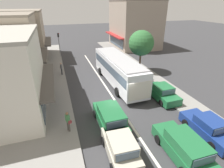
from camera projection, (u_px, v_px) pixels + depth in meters
ground_plane at (118, 104)px, 16.68m from camera, size 140.00×140.00×0.00m
lane_centre_line at (106, 87)px, 20.13m from camera, size 0.20×28.00×0.01m
sidewalk_left at (44, 87)px, 19.92m from camera, size 5.20×44.00×0.14m
kerb_right at (146, 74)px, 23.56m from camera, size 2.80×44.00×0.12m
shopfront_mid_block at (10, 48)px, 21.23m from camera, size 7.22×8.32×7.75m
shopfront_far_end at (21, 35)px, 28.91m from camera, size 8.33×8.83×7.80m
building_right_far at (135, 24)px, 36.59m from camera, size 9.28×10.06×9.39m
city_bus at (118, 68)px, 20.29m from camera, size 2.97×10.92×3.23m
wagon_adjacent_lane_trail at (184, 147)px, 10.78m from camera, size 1.99×4.52×1.58m
hatchback_queue_gap_filler at (121, 147)px, 10.80m from camera, size 1.94×3.76×1.54m
wagon_behind_bus_mid at (110, 117)px, 13.56m from camera, size 1.94×4.50×1.58m
parked_sedan_kerb_front at (208, 128)px, 12.58m from camera, size 1.92×4.21×1.47m
parked_sedan_kerb_second at (162, 93)px, 17.48m from camera, size 1.95×4.23×1.47m
parked_sedan_kerb_third at (139, 74)px, 22.13m from camera, size 1.95×4.22×1.47m
traffic_light_downstreet at (59, 41)px, 29.85m from camera, size 0.33×0.24×4.20m
street_tree_right at (141, 43)px, 23.08m from camera, size 3.35×3.35×5.64m
pedestrian_with_handbag_near at (61, 68)px, 22.88m from camera, size 0.28×0.65×1.63m
pedestrian_browsing_midblock at (68, 120)px, 12.69m from camera, size 0.43×0.64×1.63m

